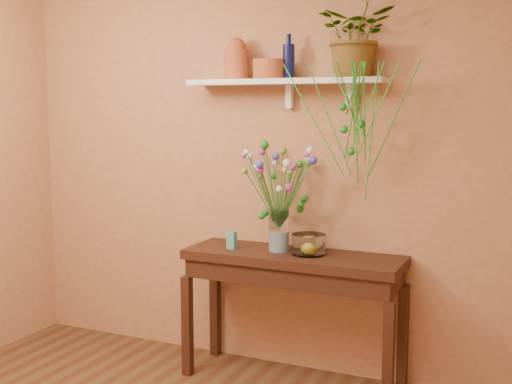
{
  "coord_description": "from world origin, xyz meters",
  "views": [
    {
      "loc": [
        1.64,
        -2.03,
        1.77
      ],
      "look_at": [
        0.0,
        1.55,
        1.25
      ],
      "focal_mm": 46.08,
      "sensor_mm": 36.0,
      "label": 1
    }
  ],
  "objects_px": {
    "glass_bowl": "(308,245)",
    "spider_plant": "(357,35)",
    "blue_bottle": "(289,61)",
    "bouquet": "(280,175)",
    "sideboard": "(293,272)",
    "terracotta_jug": "(236,60)",
    "glass_vase": "(279,234)"
  },
  "relations": [
    {
      "from": "sideboard",
      "to": "bouquet",
      "type": "relative_size",
      "value": 2.38
    },
    {
      "from": "bouquet",
      "to": "spider_plant",
      "type": "bearing_deg",
      "value": 13.49
    },
    {
      "from": "bouquet",
      "to": "terracotta_jug",
      "type": "bearing_deg",
      "value": 162.44
    },
    {
      "from": "terracotta_jug",
      "to": "blue_bottle",
      "type": "xyz_separation_m",
      "value": [
        0.37,
        0.0,
        -0.02
      ]
    },
    {
      "from": "blue_bottle",
      "to": "bouquet",
      "type": "relative_size",
      "value": 0.47
    },
    {
      "from": "terracotta_jug",
      "to": "glass_bowl",
      "type": "relative_size",
      "value": 1.27
    },
    {
      "from": "sideboard",
      "to": "spider_plant",
      "type": "height_order",
      "value": "spider_plant"
    },
    {
      "from": "spider_plant",
      "to": "glass_vase",
      "type": "xyz_separation_m",
      "value": [
        -0.46,
        -0.11,
        -1.23
      ]
    },
    {
      "from": "terracotta_jug",
      "to": "glass_bowl",
      "type": "xyz_separation_m",
      "value": [
        0.56,
        -0.12,
        -1.16
      ]
    },
    {
      "from": "terracotta_jug",
      "to": "glass_vase",
      "type": "distance_m",
      "value": 1.17
    },
    {
      "from": "spider_plant",
      "to": "bouquet",
      "type": "distance_m",
      "value": 0.97
    },
    {
      "from": "blue_bottle",
      "to": "glass_bowl",
      "type": "xyz_separation_m",
      "value": [
        0.19,
        -0.12,
        -1.15
      ]
    },
    {
      "from": "blue_bottle",
      "to": "spider_plant",
      "type": "relative_size",
      "value": 0.55
    },
    {
      "from": "bouquet",
      "to": "glass_bowl",
      "type": "xyz_separation_m",
      "value": [
        0.2,
        -0.0,
        -0.43
      ]
    },
    {
      "from": "spider_plant",
      "to": "glass_vase",
      "type": "height_order",
      "value": "spider_plant"
    },
    {
      "from": "glass_bowl",
      "to": "bouquet",
      "type": "bearing_deg",
      "value": 178.82
    },
    {
      "from": "sideboard",
      "to": "glass_vase",
      "type": "bearing_deg",
      "value": 172.91
    },
    {
      "from": "blue_bottle",
      "to": "glass_bowl",
      "type": "distance_m",
      "value": 1.17
    },
    {
      "from": "blue_bottle",
      "to": "glass_bowl",
      "type": "height_order",
      "value": "blue_bottle"
    },
    {
      "from": "blue_bottle",
      "to": "glass_bowl",
      "type": "bearing_deg",
      "value": -32.24
    },
    {
      "from": "spider_plant",
      "to": "glass_vase",
      "type": "relative_size",
      "value": 1.88
    },
    {
      "from": "terracotta_jug",
      "to": "bouquet",
      "type": "bearing_deg",
      "value": -17.56
    },
    {
      "from": "glass_bowl",
      "to": "spider_plant",
      "type": "bearing_deg",
      "value": 23.76
    },
    {
      "from": "glass_vase",
      "to": "glass_bowl",
      "type": "height_order",
      "value": "glass_vase"
    },
    {
      "from": "bouquet",
      "to": "glass_bowl",
      "type": "height_order",
      "value": "bouquet"
    },
    {
      "from": "bouquet",
      "to": "glass_bowl",
      "type": "distance_m",
      "value": 0.47
    },
    {
      "from": "terracotta_jug",
      "to": "blue_bottle",
      "type": "height_order",
      "value": "blue_bottle"
    },
    {
      "from": "blue_bottle",
      "to": "glass_bowl",
      "type": "relative_size",
      "value": 1.3
    },
    {
      "from": "bouquet",
      "to": "sideboard",
      "type": "bearing_deg",
      "value": -5.52
    },
    {
      "from": "terracotta_jug",
      "to": "spider_plant",
      "type": "height_order",
      "value": "spider_plant"
    },
    {
      "from": "terracotta_jug",
      "to": "spider_plant",
      "type": "relative_size",
      "value": 0.54
    },
    {
      "from": "sideboard",
      "to": "glass_vase",
      "type": "xyz_separation_m",
      "value": [
        -0.1,
        0.01,
        0.24
      ]
    }
  ]
}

